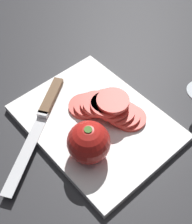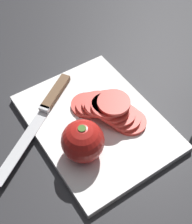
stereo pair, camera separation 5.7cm
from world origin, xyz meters
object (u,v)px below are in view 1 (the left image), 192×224
whole_tomato (89,142)px  knife (46,108)px  tomato_slice_stack_near (98,104)px  tomato_slice_stack_far (119,111)px

whole_tomato → knife: whole_tomato is taller
knife → tomato_slice_stack_near: bearing=102.9°
tomato_slice_stack_near → tomato_slice_stack_far: size_ratio=1.14×
knife → tomato_slice_stack_near: 0.12m
knife → whole_tomato: bearing=55.5°
tomato_slice_stack_near → tomato_slice_stack_far: (0.04, 0.02, -0.00)m
knife → tomato_slice_stack_far: (0.13, 0.11, 0.02)m
whole_tomato → tomato_slice_stack_far: size_ratio=0.77×
knife → tomato_slice_stack_far: bearing=97.0°
tomato_slice_stack_near → whole_tomato: bearing=-51.0°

